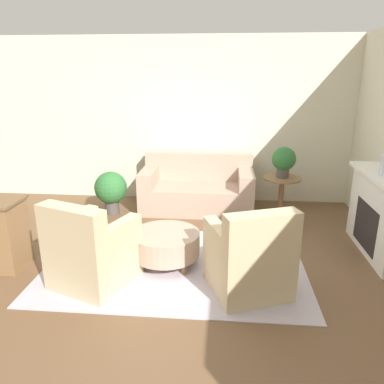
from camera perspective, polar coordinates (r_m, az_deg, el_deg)
The scene contains 11 objects.
ground_plane at distance 4.56m, azimuth -2.55°, elevation -11.08°, with size 16.00×16.00×0.00m, color brown.
wall_back at distance 6.61m, azimuth 0.31°, elevation 10.79°, with size 9.04×0.12×2.80m.
rug at distance 4.56m, azimuth -2.55°, elevation -11.03°, with size 3.04×2.02×0.01m.
couch at distance 6.26m, azimuth 0.83°, elevation 0.32°, with size 1.83×0.91×0.90m.
armchair_left at distance 4.17m, azimuth -15.19°, elevation -8.89°, with size 0.96×0.98×0.95m.
armchair_right at distance 3.94m, azimuth 8.81°, elevation -10.10°, with size 0.96×0.98×0.95m.
ottoman_table at distance 4.49m, azimuth -4.04°, elevation -7.81°, with size 0.81×0.81×0.39m.
side_table at distance 6.05m, azimuth 13.48°, elevation 0.37°, with size 0.58×0.58×0.64m.
fireplace at distance 5.18m, azimuth 26.98°, elevation -2.88°, with size 0.44×1.43×1.04m.
potted_plant_on_side_table at distance 5.93m, azimuth 13.80°, elevation 4.74°, with size 0.37×0.37×0.48m.
potted_plant_floor at distance 6.16m, azimuth -12.27°, elevation 0.43°, with size 0.52×0.52×0.69m.
Camera 1 is at (0.56, -3.96, 2.19)m, focal length 35.00 mm.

